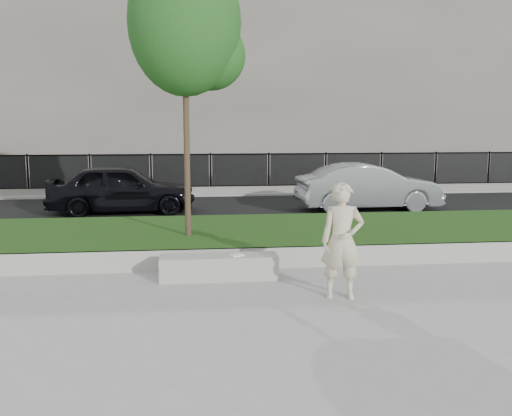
{
  "coord_description": "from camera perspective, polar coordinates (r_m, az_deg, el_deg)",
  "views": [
    {
      "loc": [
        -1.31,
        -9.36,
        2.72
      ],
      "look_at": [
        -0.11,
        1.2,
        1.13
      ],
      "focal_mm": 40.0,
      "sensor_mm": 36.0,
      "label": 1
    }
  ],
  "objects": [
    {
      "name": "far_pavement",
      "position": [
        22.55,
        -3.1,
        1.7
      ],
      "size": [
        34.0,
        3.0,
        0.12
      ],
      "primitive_type": "cube",
      "color": "gray",
      "rests_on": "ground"
    },
    {
      "name": "car_silver",
      "position": [
        17.95,
        11.16,
        2.07
      ],
      "size": [
        4.45,
        1.73,
        1.45
      ],
      "primitive_type": "imported",
      "rotation": [
        0.0,
        0.0,
        1.62
      ],
      "color": "gray",
      "rests_on": "street"
    },
    {
      "name": "car_dark",
      "position": [
        17.52,
        -13.27,
        1.9
      ],
      "size": [
        4.42,
        1.95,
        1.48
      ],
      "primitive_type": "imported",
      "rotation": [
        0.0,
        0.0,
        1.62
      ],
      "color": "black",
      "rests_on": "street"
    },
    {
      "name": "building_facade",
      "position": [
        29.48,
        -4.01,
        12.9
      ],
      "size": [
        34.0,
        10.0,
        10.0
      ],
      "primitive_type": "cube",
      "color": "#605C54",
      "rests_on": "ground"
    },
    {
      "name": "book",
      "position": [
        9.99,
        -1.93,
        -4.73
      ],
      "size": [
        0.28,
        0.25,
        0.03
      ],
      "primitive_type": "cube",
      "rotation": [
        0.0,
        0.0,
        0.44
      ],
      "color": "white",
      "rests_on": "stone_bench"
    },
    {
      "name": "ground",
      "position": [
        9.83,
        1.46,
        -7.56
      ],
      "size": [
        90.0,
        90.0,
        0.0
      ],
      "primitive_type": "plane",
      "color": "gray",
      "rests_on": "ground"
    },
    {
      "name": "grass_kerb",
      "position": [
        10.78,
        0.7,
        -5.02
      ],
      "size": [
        34.0,
        0.08,
        0.4
      ],
      "primitive_type": "cube",
      "color": "gray",
      "rests_on": "ground"
    },
    {
      "name": "man",
      "position": [
        8.96,
        8.62,
        -3.26
      ],
      "size": [
        0.73,
        0.54,
        1.81
      ],
      "primitive_type": "imported",
      "rotation": [
        0.0,
        0.0,
        -0.17
      ],
      "color": "beige",
      "rests_on": "ground"
    },
    {
      "name": "young_tree",
      "position": [
        11.96,
        -6.72,
        17.48
      ],
      "size": [
        2.36,
        2.26,
        5.77
      ],
      "color": "#38281C",
      "rests_on": "grass_bank"
    },
    {
      "name": "street",
      "position": [
        18.11,
        -2.25,
        -0.09
      ],
      "size": [
        34.0,
        7.0,
        0.04
      ],
      "primitive_type": "cube",
      "color": "black",
      "rests_on": "ground"
    },
    {
      "name": "grass_bank",
      "position": [
        12.68,
        -0.41,
        -2.97
      ],
      "size": [
        34.0,
        4.0,
        0.4
      ],
      "primitive_type": "cube",
      "color": "black",
      "rests_on": "ground"
    },
    {
      "name": "stone_bench",
      "position": [
        10.08,
        -3.74,
        -5.93
      ],
      "size": [
        2.06,
        0.51,
        0.42
      ],
      "primitive_type": "cube",
      "color": "gray",
      "rests_on": "ground"
    },
    {
      "name": "iron_fence",
      "position": [
        21.51,
        -2.95,
        2.66
      ],
      "size": [
        32.0,
        0.3,
        1.5
      ],
      "color": "slate",
      "rests_on": "far_pavement"
    }
  ]
}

